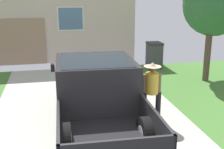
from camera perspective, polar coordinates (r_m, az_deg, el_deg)
name	(u,v)px	position (r m, az deg, el deg)	size (l,w,h in m)	color
pickup_truck	(96,95)	(7.61, -3.15, -3.91)	(2.15, 5.32, 1.65)	#252426
person_with_hat	(152,88)	(7.57, 7.69, -2.55)	(0.51, 0.44, 1.61)	black
handbag	(155,121)	(7.70, 8.25, -8.82)	(0.34, 0.15, 0.39)	brown
house_with_garage	(42,10)	(16.98, -13.44, 12.06)	(9.29, 6.21, 4.57)	#C1AE9B
front_yard_tree	(215,2)	(11.66, 19.28, 13.04)	(2.63, 2.61, 4.07)	brown
wheeled_trash_bin	(154,54)	(13.23, 8.18, 3.94)	(0.60, 0.72, 1.14)	#424247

